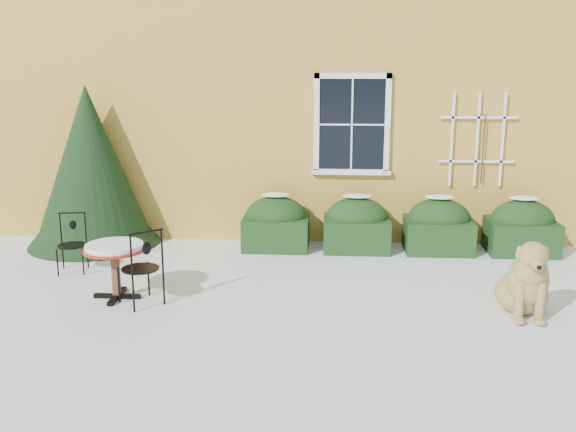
# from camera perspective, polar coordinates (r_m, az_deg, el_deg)

# --- Properties ---
(ground) EXTENTS (80.00, 80.00, 0.00)m
(ground) POSITION_cam_1_polar(r_m,az_deg,el_deg) (8.05, -0.49, -7.88)
(ground) COLOR white
(ground) RESTS_ON ground
(house) EXTENTS (12.40, 8.40, 6.40)m
(house) POSITION_cam_1_polar(r_m,az_deg,el_deg) (14.50, 1.66, 14.43)
(house) COLOR gold
(house) RESTS_ON ground
(hedge_row) EXTENTS (4.95, 0.80, 0.91)m
(hedge_row) POSITION_cam_1_polar(r_m,az_deg,el_deg) (10.40, 9.70, -0.88)
(hedge_row) COLOR black
(hedge_row) RESTS_ON ground
(evergreen_shrub) EXTENTS (2.16, 2.16, 2.61)m
(evergreen_shrub) POSITION_cam_1_polar(r_m,az_deg,el_deg) (10.99, -17.08, 2.95)
(evergreen_shrub) COLOR black
(evergreen_shrub) RESTS_ON ground
(bistro_table) EXTENTS (0.77, 0.77, 0.72)m
(bistro_table) POSITION_cam_1_polar(r_m,az_deg,el_deg) (8.37, -15.16, -3.20)
(bistro_table) COLOR black
(bistro_table) RESTS_ON ground
(patio_chair_near) EXTENTS (0.61, 0.61, 0.98)m
(patio_chair_near) POSITION_cam_1_polar(r_m,az_deg,el_deg) (8.09, -12.87, -4.44)
(patio_chair_near) COLOR black
(patio_chair_near) RESTS_ON ground
(patio_chair_far) EXTENTS (0.44, 0.43, 0.84)m
(patio_chair_far) POSITION_cam_1_polar(r_m,az_deg,el_deg) (9.71, -18.64, -2.28)
(patio_chair_far) COLOR black
(patio_chair_far) RESTS_ON ground
(dog) EXTENTS (0.68, 1.10, 0.99)m
(dog) POSITION_cam_1_polar(r_m,az_deg,el_deg) (8.08, 20.38, -5.66)
(dog) COLOR tan
(dog) RESTS_ON ground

